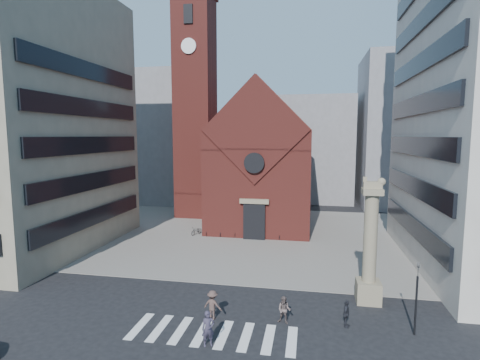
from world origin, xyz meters
name	(u,v)px	position (x,y,z in m)	size (l,w,h in m)	color
ground	(216,309)	(0.00, 0.00, 0.00)	(120.00, 120.00, 0.00)	black
piazza	(257,235)	(0.00, 19.00, 0.03)	(46.00, 30.00, 0.05)	gray
zebra_crossing	(213,333)	(0.55, -3.00, 0.01)	(10.20, 3.20, 0.01)	white
church	(264,162)	(0.00, 25.04, 7.98)	(12.00, 16.65, 18.00)	maroon
campanile	(195,104)	(-10.00, 28.00, 15.74)	(5.50, 5.50, 31.20)	maroon
building_left	(7,119)	(-24.00, 10.00, 13.00)	(18.00, 20.00, 26.00)	gray
bg_block_left	(162,138)	(-20.00, 40.00, 11.00)	(16.00, 14.00, 22.00)	gray
bg_block_mid	(311,149)	(6.00, 45.00, 9.00)	(14.00, 12.00, 18.00)	gray
bg_block_right	(413,132)	(22.00, 42.00, 12.00)	(16.00, 14.00, 24.00)	gray
lion_column	(370,253)	(10.01, 3.00, 3.46)	(1.63, 1.60, 8.68)	gray
traffic_light	(416,297)	(12.00, -1.00, 2.29)	(0.13, 0.16, 4.30)	black
pedestrian_0	(208,329)	(0.63, -4.27, 0.97)	(0.71, 0.47, 1.95)	#363043
pedestrian_1	(284,310)	(4.53, -1.03, 0.84)	(0.82, 0.64, 1.68)	#5F4F4C
pedestrian_2	(346,314)	(8.21, -0.80, 0.83)	(0.97, 0.40, 1.66)	#23242A
pedestrian_3	(213,305)	(0.11, -1.32, 0.92)	(1.18, 0.68, 1.83)	#4A3731
scooter_0	(197,231)	(-6.84, 17.64, 0.50)	(0.60, 1.71, 0.90)	black
scooter_1	(210,231)	(-5.18, 17.64, 0.55)	(0.47, 1.66, 1.00)	black
scooter_2	(224,232)	(-3.53, 17.64, 0.50)	(0.60, 1.71, 0.90)	black
scooter_3	(239,232)	(-1.87, 17.64, 0.55)	(0.47, 1.66, 1.00)	black
scooter_4	(253,233)	(-0.22, 17.64, 0.50)	(0.60, 1.71, 0.90)	black
scooter_5	(268,234)	(1.44, 17.64, 0.55)	(0.47, 1.66, 1.00)	black
scooter_6	(283,235)	(3.09, 17.64, 0.50)	(0.60, 1.71, 0.90)	black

